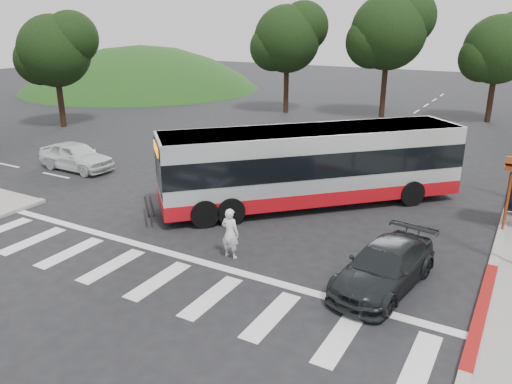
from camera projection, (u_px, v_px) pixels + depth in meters
The scene contains 13 objects.
ground at pixel (241, 226), 19.70m from camera, with size 140.00×140.00×0.00m, color black.
curb_east at pixel (509, 203), 22.03m from camera, with size 0.30×40.00×0.15m, color #9E9991.
curb_east_red at pixel (481, 311), 13.82m from camera, with size 0.32×6.00×0.15m, color maroon.
hillside_nw at pixel (143, 89), 59.31m from camera, with size 44.00×44.00×10.00m, color #173912.
crosswalk_ladder at pixel (159, 280), 15.59m from camera, with size 18.00×2.60×0.01m, color silver.
tree_north_a at pixel (390, 31), 39.74m from camera, with size 6.60×6.15×10.17m.
tree_north_b at pixel (499, 48), 38.04m from camera, with size 5.72×5.33×8.43m.
tree_north_c at pixel (288, 38), 42.05m from camera, with size 6.16×5.74×9.30m.
tree_west_a at pixel (56, 50), 36.37m from camera, with size 5.72×5.33×8.43m.
transit_bus at pixel (312, 167), 21.55m from camera, with size 2.83×13.05×3.37m, color silver, non-canonical shape.
pedestrian at pixel (230, 233), 16.85m from camera, with size 0.65×0.43×1.78m, color silver.
dark_sedan at pixel (384, 267), 15.03m from camera, with size 1.88×4.64×1.35m, color black.
west_car_white at pixel (76, 156), 26.93m from camera, with size 1.79×4.44×1.51m, color silver.
Camera 1 is at (9.50, -15.50, 7.71)m, focal length 35.00 mm.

